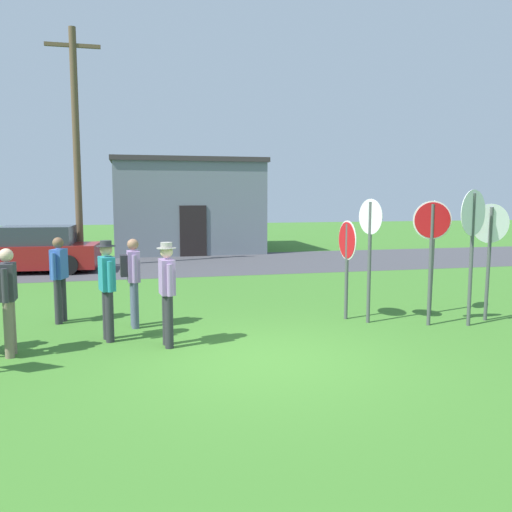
{
  "coord_description": "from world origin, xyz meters",
  "views": [
    {
      "loc": [
        -1.87,
        -7.58,
        2.49
      ],
      "look_at": [
        0.49,
        2.56,
        1.3
      ],
      "focal_mm": 36.99,
      "sensor_mm": 36.0,
      "label": 1
    }
  ],
  "objects_px": {
    "person_on_left": "(167,288)",
    "stop_sign_center_cluster": "(370,240)",
    "person_holding_notes": "(59,275)",
    "stop_sign_nearest": "(433,238)",
    "person_in_blue": "(133,276)",
    "stop_sign_low_front": "(431,241)",
    "utility_pole": "(76,145)",
    "person_near_signs": "(7,294)",
    "parked_car_on_street": "(32,251)",
    "stop_sign_rear_right": "(347,252)",
    "stop_sign_leaning_left": "(490,241)",
    "stop_sign_tallest": "(472,232)",
    "person_in_teal": "(107,284)"
  },
  "relations": [
    {
      "from": "parked_car_on_street",
      "to": "stop_sign_low_front",
      "type": "height_order",
      "value": "stop_sign_low_front"
    },
    {
      "from": "stop_sign_low_front",
      "to": "stop_sign_rear_right",
      "type": "bearing_deg",
      "value": 147.79
    },
    {
      "from": "stop_sign_center_cluster",
      "to": "person_holding_notes",
      "type": "distance_m",
      "value": 6.1
    },
    {
      "from": "utility_pole",
      "to": "stop_sign_low_front",
      "type": "bearing_deg",
      "value": -54.44
    },
    {
      "from": "utility_pole",
      "to": "stop_sign_tallest",
      "type": "height_order",
      "value": "utility_pole"
    },
    {
      "from": "stop_sign_tallest",
      "to": "person_in_teal",
      "type": "distance_m",
      "value": 6.78
    },
    {
      "from": "stop_sign_leaning_left",
      "to": "person_near_signs",
      "type": "height_order",
      "value": "stop_sign_leaning_left"
    },
    {
      "from": "parked_car_on_street",
      "to": "person_on_left",
      "type": "bearing_deg",
      "value": -68.79
    },
    {
      "from": "parked_car_on_street",
      "to": "stop_sign_tallest",
      "type": "relative_size",
      "value": 1.69
    },
    {
      "from": "stop_sign_low_front",
      "to": "person_holding_notes",
      "type": "xyz_separation_m",
      "value": [
        -6.96,
        1.83,
        -0.68
      ]
    },
    {
      "from": "person_in_teal",
      "to": "person_on_left",
      "type": "bearing_deg",
      "value": -31.17
    },
    {
      "from": "stop_sign_tallest",
      "to": "stop_sign_leaning_left",
      "type": "height_order",
      "value": "stop_sign_tallest"
    },
    {
      "from": "stop_sign_center_cluster",
      "to": "stop_sign_rear_right",
      "type": "relative_size",
      "value": 1.22
    },
    {
      "from": "stop_sign_tallest",
      "to": "parked_car_on_street",
      "type": "bearing_deg",
      "value": 134.7
    },
    {
      "from": "person_on_left",
      "to": "person_in_teal",
      "type": "relative_size",
      "value": 1.0
    },
    {
      "from": "stop_sign_center_cluster",
      "to": "person_in_teal",
      "type": "relative_size",
      "value": 1.4
    },
    {
      "from": "person_in_blue",
      "to": "person_near_signs",
      "type": "distance_m",
      "value": 2.37
    },
    {
      "from": "stop_sign_center_cluster",
      "to": "person_on_left",
      "type": "distance_m",
      "value": 4.09
    },
    {
      "from": "stop_sign_tallest",
      "to": "person_holding_notes",
      "type": "xyz_separation_m",
      "value": [
        -7.69,
        2.03,
        -0.87
      ]
    },
    {
      "from": "stop_sign_leaning_left",
      "to": "utility_pole",
      "type": "bearing_deg",
      "value": 130.41
    },
    {
      "from": "stop_sign_tallest",
      "to": "person_in_blue",
      "type": "distance_m",
      "value": 6.49
    },
    {
      "from": "parked_car_on_street",
      "to": "stop_sign_leaning_left",
      "type": "xyz_separation_m",
      "value": [
        10.11,
        -9.33,
        0.91
      ]
    },
    {
      "from": "stop_sign_low_front",
      "to": "person_in_teal",
      "type": "xyz_separation_m",
      "value": [
        -5.98,
        0.27,
        -0.65
      ]
    },
    {
      "from": "person_in_blue",
      "to": "person_on_left",
      "type": "bearing_deg",
      "value": -69.13
    },
    {
      "from": "stop_sign_rear_right",
      "to": "stop_sign_low_front",
      "type": "distance_m",
      "value": 1.63
    },
    {
      "from": "stop_sign_tallest",
      "to": "person_in_teal",
      "type": "bearing_deg",
      "value": 175.99
    },
    {
      "from": "person_on_left",
      "to": "stop_sign_center_cluster",
      "type": "bearing_deg",
      "value": 11.18
    },
    {
      "from": "stop_sign_center_cluster",
      "to": "stop_sign_nearest",
      "type": "bearing_deg",
      "value": 15.7
    },
    {
      "from": "person_in_blue",
      "to": "stop_sign_low_front",
      "type": "bearing_deg",
      "value": -11.56
    },
    {
      "from": "person_on_left",
      "to": "stop_sign_tallest",
      "type": "bearing_deg",
      "value": 1.2
    },
    {
      "from": "utility_pole",
      "to": "stop_sign_tallest",
      "type": "xyz_separation_m",
      "value": [
        8.08,
        -10.48,
        -2.42
      ]
    },
    {
      "from": "utility_pole",
      "to": "stop_sign_low_front",
      "type": "distance_m",
      "value": 12.91
    },
    {
      "from": "stop_sign_center_cluster",
      "to": "person_in_blue",
      "type": "height_order",
      "value": "stop_sign_center_cluster"
    },
    {
      "from": "parked_car_on_street",
      "to": "stop_sign_leaning_left",
      "type": "height_order",
      "value": "stop_sign_leaning_left"
    },
    {
      "from": "stop_sign_center_cluster",
      "to": "stop_sign_leaning_left",
      "type": "relative_size",
      "value": 1.04
    },
    {
      "from": "utility_pole",
      "to": "person_on_left",
      "type": "bearing_deg",
      "value": -77.52
    },
    {
      "from": "person_in_blue",
      "to": "utility_pole",
      "type": "bearing_deg",
      "value": 101.09
    },
    {
      "from": "utility_pole",
      "to": "stop_sign_leaning_left",
      "type": "relative_size",
      "value": 3.47
    },
    {
      "from": "stop_sign_rear_right",
      "to": "person_in_blue",
      "type": "distance_m",
      "value": 4.23
    },
    {
      "from": "utility_pole",
      "to": "person_in_teal",
      "type": "relative_size",
      "value": 4.66
    },
    {
      "from": "person_near_signs",
      "to": "stop_sign_tallest",
      "type": "bearing_deg",
      "value": 0.61
    },
    {
      "from": "stop_sign_tallest",
      "to": "person_near_signs",
      "type": "height_order",
      "value": "stop_sign_tallest"
    },
    {
      "from": "parked_car_on_street",
      "to": "person_on_left",
      "type": "relative_size",
      "value": 2.54
    },
    {
      "from": "stop_sign_leaning_left",
      "to": "person_holding_notes",
      "type": "relative_size",
      "value": 1.38
    },
    {
      "from": "stop_sign_center_cluster",
      "to": "person_in_teal",
      "type": "distance_m",
      "value": 4.98
    },
    {
      "from": "utility_pole",
      "to": "person_near_signs",
      "type": "height_order",
      "value": "utility_pole"
    },
    {
      "from": "person_in_blue",
      "to": "person_in_teal",
      "type": "relative_size",
      "value": 0.97
    },
    {
      "from": "person_near_signs",
      "to": "stop_sign_low_front",
      "type": "bearing_deg",
      "value": 2.2
    },
    {
      "from": "parked_car_on_street",
      "to": "stop_sign_rear_right",
      "type": "xyz_separation_m",
      "value": [
        7.42,
        -8.56,
        0.68
      ]
    },
    {
      "from": "stop_sign_nearest",
      "to": "stop_sign_leaning_left",
      "type": "height_order",
      "value": "stop_sign_nearest"
    }
  ]
}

